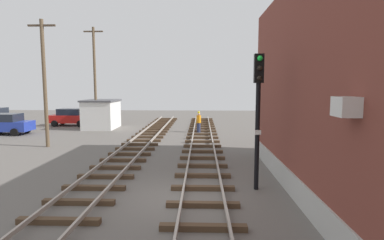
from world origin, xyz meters
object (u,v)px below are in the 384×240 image
signal_mast (258,106)px  track_worker_foreground (199,122)px  utility_pole_near (45,81)px  parked_car_blue (5,124)px  utility_pole_far (95,77)px  parked_car_red (71,117)px  control_hut (101,114)px

signal_mast → track_worker_foreground: bearing=99.2°
utility_pole_near → track_worker_foreground: (10.11, 6.74, -3.45)m
parked_car_blue → track_worker_foreground: 16.37m
signal_mast → utility_pole_far: utility_pole_far is taller
parked_car_red → utility_pole_far: size_ratio=0.44×
utility_pole_far → utility_pole_near: bearing=-92.0°
utility_pole_near → track_worker_foreground: size_ratio=4.47×
utility_pole_near → control_hut: bearing=85.4°
control_hut → parked_car_blue: (-6.91, -3.92, -0.49)m
parked_car_red → parked_car_blue: (-3.08, -5.86, 0.00)m
control_hut → utility_pole_near: bearing=-94.6°
utility_pole_near → parked_car_blue: bearing=140.4°
utility_pole_near → track_worker_foreground: bearing=33.7°
utility_pole_far → track_worker_foreground: bearing=-11.8°
control_hut → parked_car_red: control_hut is taller
parked_car_red → parked_car_blue: same height
utility_pole_far → track_worker_foreground: size_ratio=5.08×
track_worker_foreground → control_hut: bearing=166.3°
parked_car_blue → utility_pole_far: utility_pole_far is taller
control_hut → track_worker_foreground: bearing=-13.7°
utility_pole_near → utility_pole_far: (0.30, 8.78, 0.57)m
control_hut → parked_car_blue: 7.96m
signal_mast → track_worker_foreground: size_ratio=2.83×
signal_mast → control_hut: size_ratio=1.39×
track_worker_foreground → parked_car_red: bearing=162.3°
control_hut → utility_pole_far: utility_pole_far is taller
parked_car_blue → signal_mast: bearing=-35.4°
signal_mast → parked_car_red: bearing=129.2°
control_hut → utility_pole_near: 9.54m
parked_car_blue → utility_pole_far: (6.48, 3.67, 4.04)m
control_hut → utility_pole_near: utility_pole_near is taller
track_worker_foreground → parked_car_blue: bearing=-174.3°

